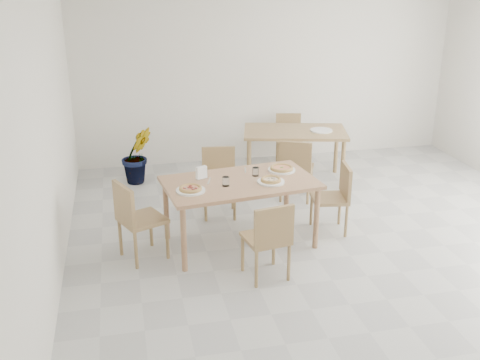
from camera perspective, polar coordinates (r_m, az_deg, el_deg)
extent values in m
plane|color=#BAB9B5|center=(6.23, 11.13, -7.57)|extent=(7.00, 7.00, 0.00)
plane|color=silver|center=(8.93, 2.86, 10.96)|extent=(6.00, 0.00, 6.00)
plane|color=silver|center=(5.26, -19.32, 2.84)|extent=(0.00, 7.00, 7.00)
cube|color=#AE7D59|center=(6.09, 0.00, -0.27)|extent=(1.74, 1.13, 0.04)
cylinder|color=#AE7D59|center=(5.70, -5.74, -6.04)|extent=(0.06, 0.06, 0.71)
cylinder|color=#AE7D59|center=(6.18, 7.76, -3.89)|extent=(0.06, 0.06, 0.71)
cylinder|color=#AE7D59|center=(6.39, -7.50, -3.04)|extent=(0.06, 0.06, 0.71)
cylinder|color=#AE7D59|center=(6.83, 4.76, -1.34)|extent=(0.06, 0.06, 0.71)
cube|color=#A28051|center=(5.56, 2.63, -5.94)|extent=(0.47, 0.47, 0.04)
cube|color=#A28051|center=(5.32, 3.49, -4.71)|extent=(0.41, 0.11, 0.39)
cylinder|color=#A28051|center=(5.87, 3.44, -6.84)|extent=(0.03, 0.03, 0.40)
cylinder|color=#A28051|center=(5.74, 0.27, -7.45)|extent=(0.03, 0.03, 0.40)
cylinder|color=#A28051|center=(5.60, 4.98, -8.35)|extent=(0.03, 0.03, 0.40)
cylinder|color=#A28051|center=(5.46, 1.68, -9.05)|extent=(0.03, 0.03, 0.40)
cube|color=#A28051|center=(6.93, -2.12, -0.34)|extent=(0.47, 0.47, 0.04)
cube|color=#A28051|center=(7.03, -2.21, 1.85)|extent=(0.41, 0.10, 0.39)
cylinder|color=#A28051|center=(6.84, -3.51, -2.64)|extent=(0.04, 0.04, 0.40)
cylinder|color=#A28051|center=(6.86, -0.55, -2.55)|extent=(0.04, 0.04, 0.40)
cylinder|color=#A28051|center=(7.17, -3.57, -1.52)|extent=(0.04, 0.04, 0.40)
cylinder|color=#A28051|center=(7.18, -0.75, -1.44)|extent=(0.04, 0.04, 0.40)
cube|color=#A28051|center=(5.99, -9.88, -3.97)|extent=(0.57, 0.57, 0.04)
cube|color=#A28051|center=(5.83, -11.71, -2.41)|extent=(0.21, 0.41, 0.41)
cylinder|color=#A28051|center=(6.02, -7.39, -6.13)|extent=(0.04, 0.04, 0.42)
cylinder|color=#A28051|center=(6.31, -9.04, -4.89)|extent=(0.04, 0.04, 0.42)
cylinder|color=#A28051|center=(5.87, -10.52, -7.04)|extent=(0.04, 0.04, 0.42)
cylinder|color=#A28051|center=(6.17, -12.06, -5.72)|extent=(0.04, 0.04, 0.42)
cube|color=#A28051|center=(6.59, 9.07, -1.87)|extent=(0.46, 0.46, 0.04)
cube|color=#A28051|center=(6.55, 10.72, -0.13)|extent=(0.10, 0.40, 0.38)
cylinder|color=#A28051|center=(6.79, 7.26, -3.02)|extent=(0.03, 0.03, 0.39)
cylinder|color=#A28051|center=(6.49, 7.78, -4.23)|extent=(0.03, 0.03, 0.39)
cylinder|color=#A28051|center=(6.86, 10.08, -2.93)|extent=(0.03, 0.03, 0.39)
cylinder|color=#A28051|center=(6.56, 10.73, -4.13)|extent=(0.03, 0.03, 0.39)
cylinder|color=white|center=(6.40, 4.25, 1.03)|extent=(0.31, 0.31, 0.02)
cylinder|color=white|center=(6.04, 3.15, -0.17)|extent=(0.29, 0.29, 0.02)
cylinder|color=white|center=(5.82, -5.04, -1.06)|extent=(0.30, 0.30, 0.02)
cylinder|color=tan|center=(6.40, 4.25, 1.16)|extent=(0.30, 0.30, 0.01)
torus|color=tan|center=(6.40, 4.25, 1.25)|extent=(0.31, 0.31, 0.03)
cylinder|color=#C03921|center=(6.40, 4.25, 1.24)|extent=(0.23, 0.23, 0.01)
ellipsoid|color=#2E6517|center=(6.39, 4.25, 1.30)|extent=(0.05, 0.03, 0.01)
cylinder|color=tan|center=(6.04, 3.16, -0.04)|extent=(0.29, 0.29, 0.01)
torus|color=tan|center=(6.03, 3.16, 0.05)|extent=(0.29, 0.29, 0.03)
cylinder|color=beige|center=(6.03, 3.16, 0.04)|extent=(0.21, 0.21, 0.01)
cylinder|color=tan|center=(5.81, -5.05, -0.92)|extent=(0.27, 0.27, 0.01)
torus|color=tan|center=(5.81, -5.05, -0.83)|extent=(0.27, 0.27, 0.03)
cylinder|color=#C03921|center=(5.81, -5.05, -0.84)|extent=(0.20, 0.20, 0.01)
cylinder|color=white|center=(6.22, 1.59, 0.85)|extent=(0.07, 0.07, 0.10)
cylinder|color=white|center=(5.93, -1.45, -0.14)|extent=(0.07, 0.07, 0.10)
cube|color=silver|center=(6.14, -3.93, 0.16)|extent=(0.15, 0.11, 0.01)
cube|color=white|center=(6.12, -3.94, 0.79)|extent=(0.13, 0.09, 0.13)
cube|color=silver|center=(6.07, -3.16, -0.11)|extent=(0.07, 0.19, 0.01)
cube|color=silver|center=(6.40, 0.54, 1.01)|extent=(0.05, 0.18, 0.01)
cube|color=#A28051|center=(8.04, 5.61, 4.89)|extent=(1.60, 1.15, 0.04)
cylinder|color=#A28051|center=(7.81, 0.91, 1.62)|extent=(0.06, 0.06, 0.71)
cylinder|color=#A28051|center=(7.91, 10.38, 1.51)|extent=(0.06, 0.06, 0.71)
cylinder|color=#A28051|center=(8.46, 0.97, 3.14)|extent=(0.06, 0.06, 0.71)
cylinder|color=#A28051|center=(8.55, 9.73, 3.02)|extent=(0.06, 0.06, 0.71)
cube|color=#A28051|center=(7.48, 5.79, 1.21)|extent=(0.56, 0.56, 0.04)
cube|color=#A28051|center=(7.23, 5.65, 2.36)|extent=(0.39, 0.21, 0.40)
cylinder|color=#A28051|center=(7.70, 7.22, -0.03)|extent=(0.04, 0.04, 0.41)
cylinder|color=#A28051|center=(7.74, 4.59, 0.18)|extent=(0.04, 0.04, 0.41)
cylinder|color=#A28051|center=(7.37, 6.92, -0.99)|extent=(0.04, 0.04, 0.41)
cylinder|color=#A28051|center=(7.41, 4.17, -0.76)|extent=(0.04, 0.04, 0.41)
cube|color=#A28051|center=(8.77, 5.00, 4.01)|extent=(0.46, 0.46, 0.04)
cube|color=#A28051|center=(8.88, 4.92, 5.60)|extent=(0.39, 0.11, 0.37)
cylinder|color=#A28051|center=(8.66, 3.97, 2.36)|extent=(0.03, 0.03, 0.38)
cylinder|color=#A28051|center=(8.70, 6.17, 2.37)|extent=(0.03, 0.03, 0.38)
cylinder|color=#A28051|center=(8.97, 3.78, 3.03)|extent=(0.03, 0.03, 0.38)
cylinder|color=#A28051|center=(9.01, 5.90, 3.04)|extent=(0.03, 0.03, 0.38)
cylinder|color=white|center=(8.06, 8.26, 5.02)|extent=(0.31, 0.31, 0.02)
imported|color=#21681F|center=(8.14, -10.40, 2.51)|extent=(0.54, 0.48, 0.82)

